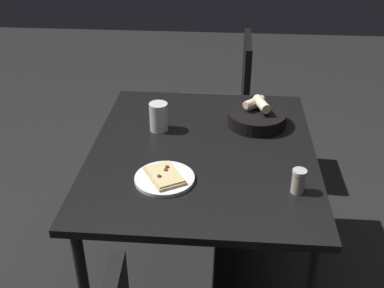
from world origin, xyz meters
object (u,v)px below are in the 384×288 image
beer_glass (159,118)px  chair_far (226,99)px  dining_table (203,162)px  bread_basket (257,117)px  pizza_plate (165,178)px  pepper_shaker (298,182)px

beer_glass → chair_far: size_ratio=0.14×
dining_table → beer_glass: bearing=53.8°
bread_basket → beer_glass: 0.44m
pizza_plate → chair_far: chair_far is taller
pizza_plate → pepper_shaker: bearing=-94.1°
dining_table → chair_far: bearing=-5.0°
pizza_plate → beer_glass: (0.38, 0.07, 0.04)m
dining_table → pepper_shaker: (-0.27, -0.35, 0.10)m
pepper_shaker → dining_table: bearing=52.4°
dining_table → pepper_shaker: 0.45m
pizza_plate → beer_glass: 0.39m
dining_table → chair_far: (0.98, -0.08, -0.17)m
dining_table → bread_basket: bearing=-44.3°
bread_basket → pepper_shaker: (-0.50, -0.12, 0.01)m
pizza_plate → beer_glass: size_ratio=1.76×
chair_far → pepper_shaker: bearing=-168.0°
pizza_plate → chair_far: 1.25m
bread_basket → chair_far: bearing=10.8°
bread_basket → dining_table: bearing=135.7°
chair_far → bread_basket: bearing=-169.2°
dining_table → chair_far: 0.99m
pizza_plate → bread_basket: bread_basket is taller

